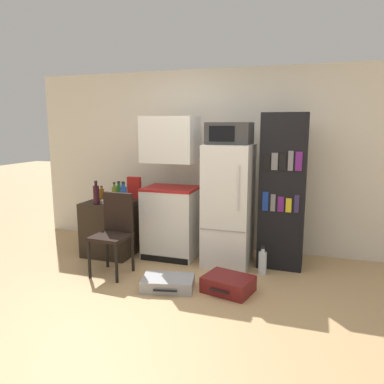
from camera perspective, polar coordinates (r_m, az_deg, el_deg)
The scene contains 18 objects.
ground_plane at distance 3.84m, azimuth -1.99°, elevation -17.01°, with size 24.00×24.00×0.00m, color tan.
wall_back at distance 5.32m, azimuth 7.51°, elevation 4.75°, with size 6.40×0.10×2.52m.
side_table at distance 5.32m, azimuth -11.79°, elevation -5.16°, with size 0.65×0.75×0.74m.
kitchen_hutch at distance 4.96m, azimuth -3.23°, elevation -0.35°, with size 0.70×0.55×1.86m.
refrigerator at distance 4.72m, azimuth 5.57°, elevation -2.04°, with size 0.57×0.63×1.52m.
microwave at distance 4.61m, azimuth 5.76°, elevation 8.88°, with size 0.53×0.43×0.26m.
bookshelf at distance 4.70m, azimuth 13.63°, elevation 0.05°, with size 0.54×0.37×1.90m.
bottle_olive_oil at distance 4.93m, azimuth -11.72°, elevation -0.48°, with size 0.06×0.06×0.30m.
bottle_blue_soda at distance 4.94m, azimuth -10.38°, elevation -0.41°, with size 0.08×0.08×0.30m.
bottle_wine_dark at distance 5.01m, azimuth -14.38°, elevation -0.36°, with size 0.08×0.08×0.31m.
bottle_amber_beer at distance 5.35m, azimuth -13.60°, elevation -0.24°, with size 0.07×0.07×0.19m.
bottle_green_tall at distance 5.19m, azimuth -11.08°, elevation -0.08°, with size 0.08×0.08×0.27m.
bowl at distance 5.07m, azimuth -12.90°, elevation -1.44°, with size 0.15×0.15×0.04m.
cereal_box at distance 5.34m, azimuth -8.80°, elevation 0.67°, with size 0.19×0.07×0.30m.
chair at distance 4.56m, azimuth -11.69°, elevation -5.19°, with size 0.42×0.42×0.96m.
suitcase_large_flat at distance 4.19m, azimuth -3.67°, elevation -13.67°, with size 0.62×0.47×0.13m.
suitcase_small_flat at distance 4.12m, azimuth 5.54°, elevation -13.79°, with size 0.57×0.48×0.17m.
water_bottle_front at distance 4.61m, azimuth 10.69°, elevation -10.47°, with size 0.10×0.10×0.34m.
Camera 1 is at (1.20, -3.20, 1.75)m, focal length 35.00 mm.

